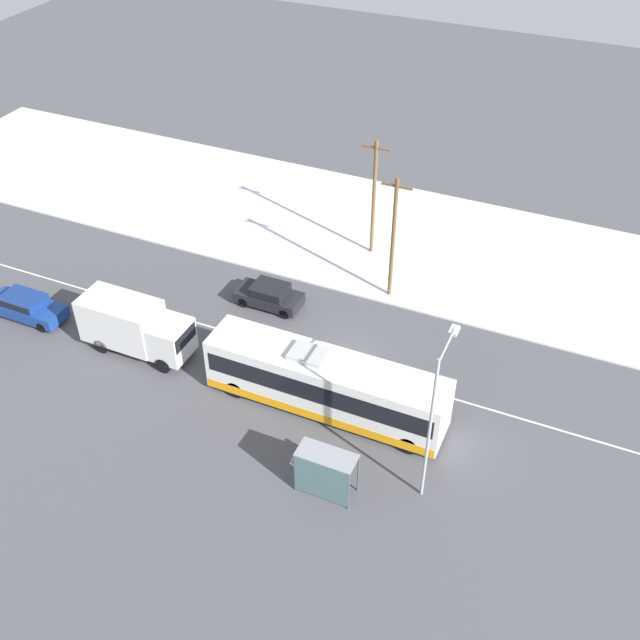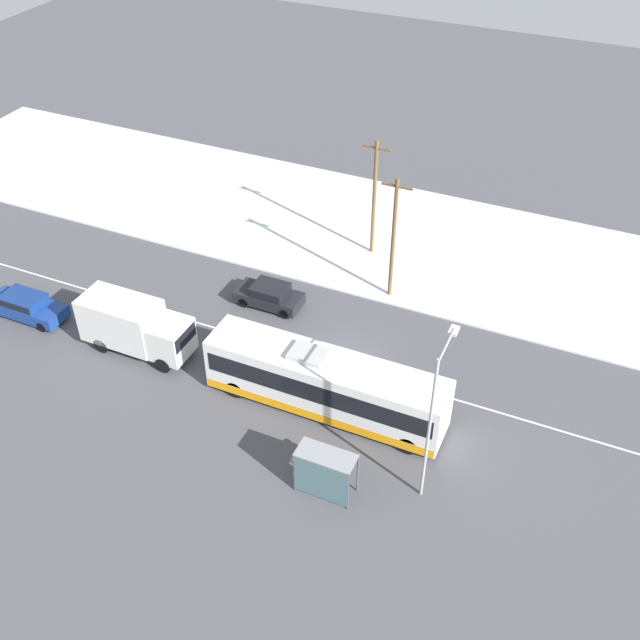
{
  "view_description": "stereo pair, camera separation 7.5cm",
  "coord_description": "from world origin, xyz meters",
  "px_view_note": "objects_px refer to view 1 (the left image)",
  "views": [
    {
      "loc": [
        11.16,
        -28.08,
        27.33
      ],
      "look_at": [
        -2.03,
        1.55,
        1.4
      ],
      "focal_mm": 42.0,
      "sensor_mm": 36.0,
      "label": 1
    },
    {
      "loc": [
        11.23,
        -28.05,
        27.33
      ],
      "look_at": [
        -2.03,
        1.55,
        1.4
      ],
      "focal_mm": 42.0,
      "sensor_mm": 36.0,
      "label": 2
    }
  ],
  "objects_px": {
    "pedestrian_at_stop": "(324,454)",
    "utility_pole_roadside": "(393,237)",
    "city_bus": "(326,384)",
    "box_truck": "(134,325)",
    "streetlamp": "(435,408)",
    "bus_shelter": "(324,470)",
    "parked_car_near_truck": "(26,305)",
    "utility_pole_snowlot": "(374,197)",
    "sedan_car": "(269,294)"
  },
  "relations": [
    {
      "from": "pedestrian_at_stop",
      "to": "utility_pole_roadside",
      "type": "relative_size",
      "value": 0.2
    },
    {
      "from": "streetlamp",
      "to": "utility_pole_roadside",
      "type": "relative_size",
      "value": 1.02
    },
    {
      "from": "sedan_car",
      "to": "utility_pole_snowlot",
      "type": "bearing_deg",
      "value": -114.32
    },
    {
      "from": "box_truck",
      "to": "parked_car_near_truck",
      "type": "xyz_separation_m",
      "value": [
        -7.61,
        -0.18,
        -0.89
      ]
    },
    {
      "from": "parked_car_near_truck",
      "to": "utility_pole_roadside",
      "type": "xyz_separation_m",
      "value": [
        18.7,
        10.58,
        3.37
      ]
    },
    {
      "from": "parked_car_near_truck",
      "to": "utility_pole_roadside",
      "type": "bearing_deg",
      "value": 29.49
    },
    {
      "from": "parked_car_near_truck",
      "to": "bus_shelter",
      "type": "bearing_deg",
      "value": -12.92
    },
    {
      "from": "city_bus",
      "to": "pedestrian_at_stop",
      "type": "relative_size",
      "value": 7.76
    },
    {
      "from": "streetlamp",
      "to": "pedestrian_at_stop",
      "type": "bearing_deg",
      "value": -169.14
    },
    {
      "from": "streetlamp",
      "to": "city_bus",
      "type": "bearing_deg",
      "value": 155.85
    },
    {
      "from": "utility_pole_roadside",
      "to": "utility_pole_snowlot",
      "type": "bearing_deg",
      "value": 124.15
    },
    {
      "from": "box_truck",
      "to": "pedestrian_at_stop",
      "type": "bearing_deg",
      "value": -15.62
    },
    {
      "from": "box_truck",
      "to": "streetlamp",
      "type": "xyz_separation_m",
      "value": [
        17.54,
        -2.72,
        3.39
      ]
    },
    {
      "from": "city_bus",
      "to": "box_truck",
      "type": "height_order",
      "value": "city_bus"
    },
    {
      "from": "parked_car_near_truck",
      "to": "streetlamp",
      "type": "height_order",
      "value": "streetlamp"
    },
    {
      "from": "sedan_car",
      "to": "pedestrian_at_stop",
      "type": "xyz_separation_m",
      "value": [
        8.04,
        -10.18,
        0.2
      ]
    },
    {
      "from": "city_bus",
      "to": "sedan_car",
      "type": "height_order",
      "value": "city_bus"
    },
    {
      "from": "city_bus",
      "to": "utility_pole_roadside",
      "type": "bearing_deg",
      "value": 91.63
    },
    {
      "from": "streetlamp",
      "to": "utility_pole_snowlot",
      "type": "distance_m",
      "value": 19.41
    },
    {
      "from": "box_truck",
      "to": "bus_shelter",
      "type": "bearing_deg",
      "value": -20.4
    },
    {
      "from": "utility_pole_roadside",
      "to": "bus_shelter",
      "type": "bearing_deg",
      "value": -81.01
    },
    {
      "from": "parked_car_near_truck",
      "to": "bus_shelter",
      "type": "distance_m",
      "value": 21.71
    },
    {
      "from": "city_bus",
      "to": "utility_pole_roadside",
      "type": "xyz_separation_m",
      "value": [
        -0.29,
        10.35,
        2.5
      ]
    },
    {
      "from": "parked_car_near_truck",
      "to": "streetlamp",
      "type": "distance_m",
      "value": 25.64
    },
    {
      "from": "sedan_car",
      "to": "streetlamp",
      "type": "distance_m",
      "value": 16.3
    },
    {
      "from": "city_bus",
      "to": "bus_shelter",
      "type": "bearing_deg",
      "value": -67.09
    },
    {
      "from": "city_bus",
      "to": "sedan_car",
      "type": "bearing_deg",
      "value": 134.94
    },
    {
      "from": "pedestrian_at_stop",
      "to": "utility_pole_roadside",
      "type": "bearing_deg",
      "value": 97.38
    },
    {
      "from": "utility_pole_roadside",
      "to": "box_truck",
      "type": "bearing_deg",
      "value": -136.84
    },
    {
      "from": "city_bus",
      "to": "parked_car_near_truck",
      "type": "height_order",
      "value": "city_bus"
    },
    {
      "from": "box_truck",
      "to": "bus_shelter",
      "type": "height_order",
      "value": "box_truck"
    },
    {
      "from": "box_truck",
      "to": "utility_pole_roadside",
      "type": "bearing_deg",
      "value": 43.16
    },
    {
      "from": "city_bus",
      "to": "utility_pole_snowlot",
      "type": "distance_m",
      "value": 14.85
    },
    {
      "from": "streetlamp",
      "to": "utility_pole_snowlot",
      "type": "bearing_deg",
      "value": 118.17
    },
    {
      "from": "utility_pole_snowlot",
      "to": "bus_shelter",
      "type": "bearing_deg",
      "value": -75.17
    },
    {
      "from": "box_truck",
      "to": "bus_shelter",
      "type": "relative_size",
      "value": 2.34
    },
    {
      "from": "city_bus",
      "to": "box_truck",
      "type": "xyz_separation_m",
      "value": [
        -11.38,
        -0.05,
        0.02
      ]
    },
    {
      "from": "sedan_car",
      "to": "utility_pole_roadside",
      "type": "relative_size",
      "value": 0.5
    },
    {
      "from": "bus_shelter",
      "to": "utility_pole_snowlot",
      "type": "height_order",
      "value": "utility_pole_snowlot"
    },
    {
      "from": "sedan_car",
      "to": "streetlamp",
      "type": "xyz_separation_m",
      "value": [
        12.68,
        -9.29,
        4.3
      ]
    },
    {
      "from": "streetlamp",
      "to": "utility_pole_roadside",
      "type": "distance_m",
      "value": 14.64
    },
    {
      "from": "city_bus",
      "to": "utility_pole_snowlot",
      "type": "bearing_deg",
      "value": 101.8
    },
    {
      "from": "box_truck",
      "to": "utility_pole_snowlot",
      "type": "height_order",
      "value": "utility_pole_snowlot"
    },
    {
      "from": "utility_pole_roadside",
      "to": "pedestrian_at_stop",
      "type": "bearing_deg",
      "value": -82.62
    },
    {
      "from": "utility_pole_roadside",
      "to": "utility_pole_snowlot",
      "type": "distance_m",
      "value": 4.81
    },
    {
      "from": "sedan_car",
      "to": "parked_car_near_truck",
      "type": "bearing_deg",
      "value": 28.43
    },
    {
      "from": "pedestrian_at_stop",
      "to": "box_truck",
      "type": "bearing_deg",
      "value": 164.38
    },
    {
      "from": "pedestrian_at_stop",
      "to": "bus_shelter",
      "type": "distance_m",
      "value": 1.7
    },
    {
      "from": "streetlamp",
      "to": "bus_shelter",
      "type": "bearing_deg",
      "value": -150.02
    },
    {
      "from": "bus_shelter",
      "to": "streetlamp",
      "type": "xyz_separation_m",
      "value": [
        4.01,
        2.32,
        3.4
      ]
    }
  ]
}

